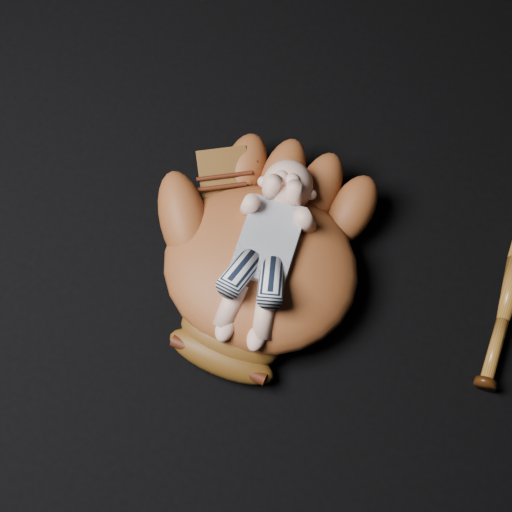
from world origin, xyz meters
The scene contains 2 objects.
baseball_glove centered at (-0.15, -0.06, 0.08)m, with size 0.45×0.52×0.16m, color brown, non-canonical shape.
newborn_baby centered at (-0.14, -0.06, 0.13)m, with size 0.16×0.36×0.14m, color #E0A790, non-canonical shape.
Camera 1 is at (0.03, -0.61, 1.39)m, focal length 55.00 mm.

